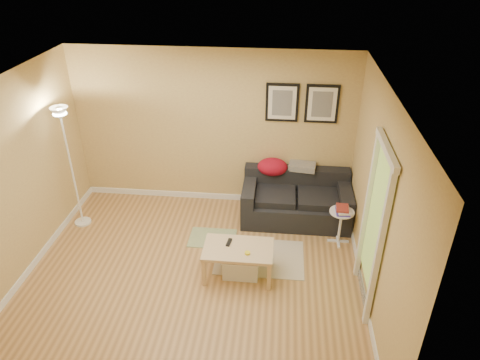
{
  "coord_description": "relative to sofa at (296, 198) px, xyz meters",
  "views": [
    {
      "loc": [
        1.09,
        -4.44,
        4.08
      ],
      "look_at": [
        0.55,
        0.85,
        1.05
      ],
      "focal_mm": 32.9,
      "sensor_mm": 36.0,
      "label": 1
    }
  ],
  "objects": [
    {
      "name": "floor",
      "position": [
        -1.38,
        -1.53,
        -0.38
      ],
      "size": [
        4.5,
        4.5,
        0.0
      ],
      "primitive_type": "plane",
      "color": "tan",
      "rests_on": "ground"
    },
    {
      "name": "ceiling",
      "position": [
        -1.38,
        -1.53,
        2.23
      ],
      "size": [
        4.5,
        4.5,
        0.0
      ],
      "primitive_type": "plane",
      "rotation": [
        3.14,
        0.0,
        0.0
      ],
      "color": "white",
      "rests_on": "wall_back"
    },
    {
      "name": "wall_back",
      "position": [
        -1.38,
        0.47,
        0.92
      ],
      "size": [
        4.5,
        0.0,
        4.5
      ],
      "primitive_type": "plane",
      "rotation": [
        1.57,
        0.0,
        0.0
      ],
      "color": "tan",
      "rests_on": "ground"
    },
    {
      "name": "wall_front",
      "position": [
        -1.38,
        -3.53,
        0.92
      ],
      "size": [
        4.5,
        0.0,
        4.5
      ],
      "primitive_type": "plane",
      "rotation": [
        -1.57,
        0.0,
        0.0
      ],
      "color": "tan",
      "rests_on": "ground"
    },
    {
      "name": "wall_left",
      "position": [
        -3.63,
        -1.53,
        0.92
      ],
      "size": [
        0.0,
        4.0,
        4.0
      ],
      "primitive_type": "plane",
      "rotation": [
        1.57,
        0.0,
        1.57
      ],
      "color": "tan",
      "rests_on": "ground"
    },
    {
      "name": "wall_right",
      "position": [
        0.87,
        -1.53,
        0.92
      ],
      "size": [
        0.0,
        4.0,
        4.0
      ],
      "primitive_type": "plane",
      "rotation": [
        1.57,
        0.0,
        -1.57
      ],
      "color": "tan",
      "rests_on": "ground"
    },
    {
      "name": "baseboard_back",
      "position": [
        -1.38,
        0.46,
        -0.33
      ],
      "size": [
        4.5,
        0.02,
        0.1
      ],
      "primitive_type": "cube",
      "color": "white",
      "rests_on": "ground"
    },
    {
      "name": "baseboard_left",
      "position": [
        -3.62,
        -1.53,
        -0.33
      ],
      "size": [
        0.02,
        4.0,
        0.1
      ],
      "primitive_type": "cube",
      "color": "white",
      "rests_on": "ground"
    },
    {
      "name": "baseboard_right",
      "position": [
        0.86,
        -1.53,
        -0.33
      ],
      "size": [
        0.02,
        4.0,
        0.1
      ],
      "primitive_type": "cube",
      "color": "white",
      "rests_on": "ground"
    },
    {
      "name": "sofa",
      "position": [
        0.0,
        0.0,
        0.0
      ],
      "size": [
        1.7,
        0.9,
        0.75
      ],
      "primitive_type": null,
      "color": "black",
      "rests_on": "ground"
    },
    {
      "name": "red_throw",
      "position": [
        -0.4,
        0.29,
        0.4
      ],
      "size": [
        0.48,
        0.36,
        0.28
      ],
      "primitive_type": null,
      "color": "#A30F31",
      "rests_on": "sofa"
    },
    {
      "name": "plaid_throw",
      "position": [
        0.07,
        0.33,
        0.41
      ],
      "size": [
        0.45,
        0.32,
        0.1
      ],
      "primitive_type": null,
      "rotation": [
        0.0,
        0.0,
        -0.14
      ],
      "color": "tan",
      "rests_on": "sofa"
    },
    {
      "name": "framed_print_left",
      "position": [
        -0.3,
        0.45,
        1.43
      ],
      "size": [
        0.5,
        0.04,
        0.6
      ],
      "primitive_type": null,
      "color": "black",
      "rests_on": "wall_back"
    },
    {
      "name": "framed_print_right",
      "position": [
        0.3,
        0.45,
        1.43
      ],
      "size": [
        0.5,
        0.04,
        0.6
      ],
      "primitive_type": null,
      "color": "black",
      "rests_on": "wall_back"
    },
    {
      "name": "area_rug",
      "position": [
        -0.51,
        -1.05,
        -0.37
      ],
      "size": [
        1.25,
        0.85,
        0.01
      ],
      "primitive_type": "cube",
      "color": "beige",
      "rests_on": "ground"
    },
    {
      "name": "green_runner",
      "position": [
        -1.25,
        -0.68,
        -0.37
      ],
      "size": [
        0.7,
        0.5,
        0.01
      ],
      "primitive_type": "cube",
      "color": "#668C4C",
      "rests_on": "ground"
    },
    {
      "name": "coffee_table",
      "position": [
        -0.78,
        -1.44,
        -0.15
      ],
      "size": [
        1.04,
        0.8,
        0.46
      ],
      "primitive_type": null,
      "rotation": [
        0.0,
        0.0,
        -0.29
      ],
      "color": "tan",
      "rests_on": "ground"
    },
    {
      "name": "remote_control",
      "position": [
        -0.91,
        -1.35,
        0.09
      ],
      "size": [
        0.07,
        0.17,
        0.02
      ],
      "primitive_type": "cube",
      "rotation": [
        0.0,
        0.0,
        -0.14
      ],
      "color": "black",
      "rests_on": "coffee_table"
    },
    {
      "name": "tape_roll",
      "position": [
        -0.65,
        -1.55,
        0.1
      ],
      "size": [
        0.07,
        0.07,
        0.03
      ],
      "primitive_type": "cylinder",
      "color": "yellow",
      "rests_on": "coffee_table"
    },
    {
      "name": "storage_bin",
      "position": [
        -0.74,
        -1.41,
        -0.23
      ],
      "size": [
        0.49,
        0.36,
        0.3
      ],
      "primitive_type": null,
      "color": "white",
      "rests_on": "ground"
    },
    {
      "name": "side_table",
      "position": [
        0.64,
        -0.56,
        -0.1
      ],
      "size": [
        0.36,
        0.36,
        0.55
      ],
      "primitive_type": null,
      "color": "white",
      "rests_on": "ground"
    },
    {
      "name": "book_stack",
      "position": [
        0.65,
        -0.58,
        0.22
      ],
      "size": [
        0.23,
        0.29,
        0.08
      ],
      "primitive_type": null,
      "rotation": [
        0.0,
        0.0,
        -0.16
      ],
      "color": "#4638A8",
      "rests_on": "side_table"
    },
    {
      "name": "floor_lamp",
      "position": [
        -3.38,
        -0.48,
        0.55
      ],
      "size": [
        0.25,
        0.25,
        1.96
      ],
      "primitive_type": null,
      "color": "white",
      "rests_on": "ground"
    },
    {
      "name": "doorway",
      "position": [
        0.82,
        -1.68,
        0.65
      ],
      "size": [
        0.12,
        1.01,
        2.13
      ],
      "primitive_type": null,
      "color": "white",
      "rests_on": "ground"
    }
  ]
}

